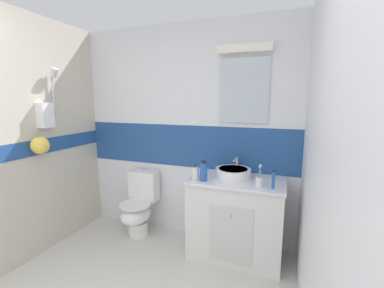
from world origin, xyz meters
name	(u,v)px	position (x,y,z in m)	size (l,w,h in m)	color
wall_back_tiled	(187,132)	(0.01, 2.45, 1.26)	(3.20, 0.20, 2.50)	white
wall_left_shower_alcove	(2,143)	(-1.35, 1.20, 1.25)	(0.30, 3.48, 2.50)	beige
wall_right_plain	(327,171)	(1.35, 1.20, 1.25)	(0.10, 3.48, 2.50)	white
vanity_cabinet	(236,218)	(0.68, 2.13, 0.43)	(0.96, 0.56, 0.85)	silver
sink_basin	(233,173)	(0.64, 2.16, 0.90)	(0.36, 0.41, 0.18)	white
toilet	(139,206)	(-0.51, 2.16, 0.36)	(0.37, 0.50, 0.79)	white
toothbrush_cup	(259,181)	(0.92, 1.98, 0.90)	(0.06, 0.06, 0.21)	white
soap_dispenser	(195,174)	(0.30, 1.95, 0.92)	(0.06, 0.06, 0.17)	white
toothpaste_tube_upright	(273,180)	(1.04, 1.95, 0.93)	(0.03, 0.03, 0.18)	#2659B2
mouthwash_bottle	(204,171)	(0.38, 1.96, 0.95)	(0.07, 0.07, 0.21)	#2659B2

